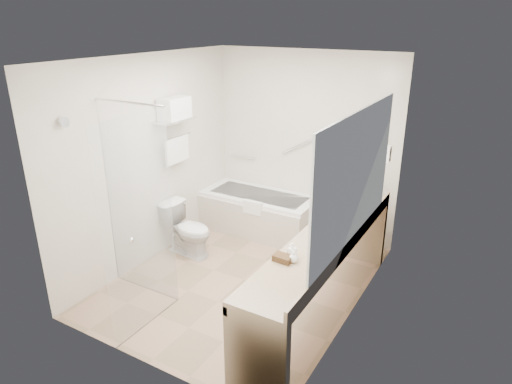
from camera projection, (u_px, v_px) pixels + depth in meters
The scene contains 25 objects.
floor at pixel (243, 280), 5.34m from camera, with size 3.20×3.20×0.00m, color #A37F65.
ceiling at pixel (241, 58), 4.43m from camera, with size 2.60×3.20×0.10m, color silver.
wall_back at pixel (304, 145), 6.17m from camera, with size 2.60×0.10×2.50m, color beige.
wall_front at pixel (135, 238), 3.59m from camera, with size 2.60×0.10×2.50m, color beige.
wall_left at pixel (150, 161), 5.49m from camera, with size 0.10×3.20×2.50m, color beige.
wall_right at pixel (360, 202), 4.27m from camera, with size 0.10×3.20×2.50m, color beige.
bathtub at pixel (259, 213), 6.47m from camera, with size 1.60×0.73×0.59m.
grab_bar_short at pixel (243, 157), 6.70m from camera, with size 0.03×0.03×0.40m, color silver.
grab_bar_long at pixel (300, 145), 6.16m from camera, with size 0.03×0.03×0.60m, color silver.
shower_enclosure at pixel (139, 213), 4.50m from camera, with size 0.96×0.91×2.11m.
towel_shelf at pixel (175, 115), 5.53m from camera, with size 0.24×0.55×0.81m.
vanity_counter at pixel (323, 259), 4.50m from camera, with size 0.55×2.70×0.95m.
sink at pixel (341, 228), 4.75m from camera, with size 0.40×0.52×0.14m, color white.
faucet at pixel (355, 221), 4.64m from camera, with size 0.03×0.03×0.14m, color silver.
mirror at pixel (356, 176), 4.05m from camera, with size 0.02×2.00×1.20m, color #B1B7BD.
hairdryer_unit at pixel (387, 154), 5.07m from camera, with size 0.08×0.10×0.18m, color white.
toilet at pixel (188, 230), 5.82m from camera, with size 0.38×0.68×0.66m, color white.
amenity_basket at pixel (283, 258), 4.03m from camera, with size 0.17×0.11×0.06m, color #4D341B.
soap_bottle_a at pixel (292, 255), 4.09m from camera, with size 0.07×0.15×0.07m, color white.
soap_bottle_b at pixel (293, 258), 4.02m from camera, with size 0.08×0.10×0.08m, color white.
water_bottle_left at pixel (363, 191), 5.41m from camera, with size 0.06×0.06×0.21m.
water_bottle_mid at pixel (352, 188), 5.47m from camera, with size 0.07×0.07×0.22m.
water_bottle_right at pixel (355, 191), 5.40m from camera, with size 0.06×0.06×0.20m.
drinking_glass_near at pixel (359, 194), 5.43m from camera, with size 0.08×0.08×0.10m, color silver.
drinking_glass_far at pixel (339, 200), 5.27m from camera, with size 0.07×0.07×0.08m, color silver.
Camera 1 is at (2.44, -3.91, 2.88)m, focal length 32.00 mm.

